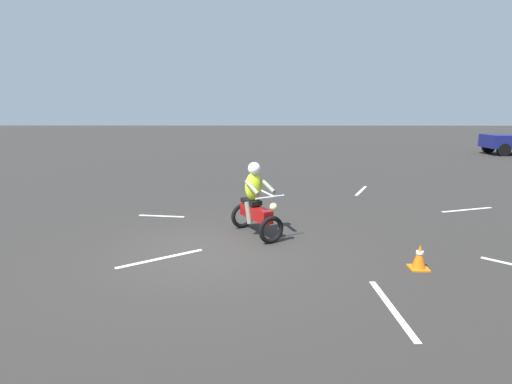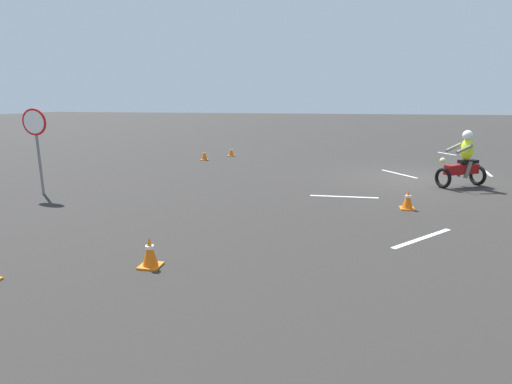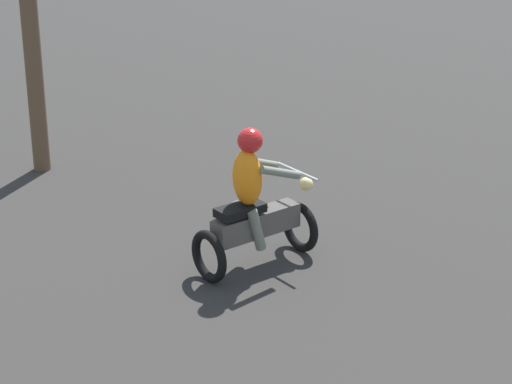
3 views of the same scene
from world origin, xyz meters
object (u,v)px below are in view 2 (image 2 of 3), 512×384
(motorcycle_rider_foreground, at_px, (463,162))
(traffic_cone_near_right, at_px, (408,200))
(stop_sign, at_px, (36,134))
(traffic_cone_mid_left, at_px, (204,155))
(traffic_cone_far_center, at_px, (150,253))
(traffic_cone_mid_center, at_px, (231,152))

(motorcycle_rider_foreground, distance_m, traffic_cone_near_right, 3.58)
(motorcycle_rider_foreground, height_order, stop_sign, stop_sign)
(traffic_cone_near_right, xyz_separation_m, traffic_cone_mid_left, (7.23, -6.47, 0.00))
(traffic_cone_near_right, height_order, traffic_cone_far_center, traffic_cone_far_center)
(motorcycle_rider_foreground, relative_size, traffic_cone_mid_left, 3.60)
(motorcycle_rider_foreground, distance_m, traffic_cone_mid_center, 9.77)
(motorcycle_rider_foreground, bearing_deg, traffic_cone_far_center, 108.48)
(traffic_cone_mid_center, xyz_separation_m, traffic_cone_far_center, (-2.02, 12.23, 0.03))
(traffic_cone_near_right, bearing_deg, traffic_cone_far_center, 44.26)
(traffic_cone_far_center, bearing_deg, stop_sign, -37.46)
(stop_sign, distance_m, traffic_cone_mid_left, 7.40)
(traffic_cone_near_right, relative_size, traffic_cone_far_center, 0.96)
(traffic_cone_near_right, bearing_deg, traffic_cone_mid_left, -41.79)
(motorcycle_rider_foreground, height_order, traffic_cone_near_right, motorcycle_rider_foreground)
(traffic_cone_near_right, relative_size, traffic_cone_mid_left, 1.00)
(traffic_cone_near_right, bearing_deg, motorcycle_rider_foreground, -123.46)
(traffic_cone_mid_center, relative_size, traffic_cone_far_center, 0.88)
(traffic_cone_near_right, bearing_deg, traffic_cone_mid_center, -50.83)
(traffic_cone_mid_left, relative_size, traffic_cone_far_center, 0.96)
(traffic_cone_far_center, bearing_deg, traffic_cone_mid_center, -80.64)
(motorcycle_rider_foreground, height_order, traffic_cone_far_center, motorcycle_rider_foreground)
(traffic_cone_near_right, distance_m, traffic_cone_far_center, 6.19)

